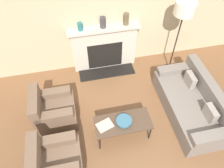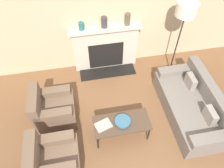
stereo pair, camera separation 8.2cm
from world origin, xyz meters
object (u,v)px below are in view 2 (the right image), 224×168
coffee_table (122,124)px  book (103,125)px  mantel_vase_left (81,26)px  mantel_vase_center_left (104,22)px  couch (192,105)px  floor_lamp (186,14)px  mantel_vase_center_right (128,19)px  bowl (123,121)px  armchair_far (53,109)px  armchair_near (53,160)px  fireplace (105,48)px

coffee_table → book: 0.35m
mantel_vase_left → mantel_vase_center_left: bearing=0.0°
couch → floor_lamp: 1.90m
book → mantel_vase_left: bearing=75.1°
book → mantel_vase_center_right: mantel_vase_center_right is taller
mantel_vase_center_right → bowl: bearing=-104.7°
couch → coffee_table: bearing=-82.0°
armchair_far → mantel_vase_left: size_ratio=4.65×
book → coffee_table: bearing=-18.3°
mantel_vase_center_left → armchair_near: bearing=-118.1°
armchair_near → bowl: bearing=-71.8°
fireplace → couch: size_ratio=0.86×
armchair_near → mantel_vase_left: 2.79m
fireplace → mantel_vase_center_left: size_ratio=6.75×
fireplace → coffee_table: fireplace is taller
book → floor_lamp: (1.99, 1.56, 1.16)m
mantel_vase_left → bowl: bearing=-76.5°
armchair_far → mantel_vase_center_right: (1.86, 1.42, 0.99)m
armchair_far → floor_lamp: 3.35m
mantel_vase_left → floor_lamp: bearing=-13.3°
fireplace → mantel_vase_center_left: bearing=125.4°
armchair_far → bowl: bearing=-115.8°
coffee_table → mantel_vase_center_left: mantel_vase_center_left is taller
couch → book: size_ratio=5.56×
armchair_near → mantel_vase_left: (0.83, 2.49, 0.94)m
floor_lamp → mantel_vase_left: 2.20m
coffee_table → mantel_vase_center_right: (0.56, 2.06, 0.90)m
book → mantel_vase_left: size_ratio=1.93×
coffee_table → couch: bearing=8.0°
armchair_near → mantel_vase_center_right: (1.86, 2.49, 0.99)m
book → floor_lamp: floor_lamp is taller
armchair_far → bowl: size_ratio=2.78×
fireplace → book: 2.09m
couch → bowl: size_ratio=6.43×
couch → book: 1.95m
floor_lamp → mantel_vase_left: size_ratio=10.26×
bowl → mantel_vase_left: mantel_vase_left is taller
couch → armchair_near: bearing=-77.2°
armchair_near → coffee_table: armchair_near is taller
fireplace → armchair_near: fireplace is taller
armchair_near → armchair_far: size_ratio=1.00×
fireplace → mantel_vase_center_left: 0.73m
fireplace → bowl: size_ratio=5.54×
couch → mantel_vase_left: bearing=-131.8°
floor_lamp → mantel_vase_center_right: size_ratio=6.80×
coffee_table → floor_lamp: floor_lamp is taller
armchair_near → fireplace: bearing=-28.4°
mantel_vase_left → armchair_far: bearing=-120.1°
floor_lamp → coffee_table: bearing=-136.3°
fireplace → floor_lamp: size_ratio=0.90×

